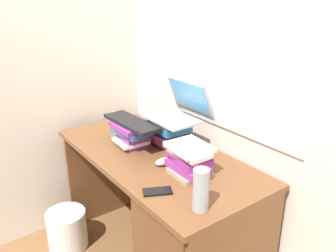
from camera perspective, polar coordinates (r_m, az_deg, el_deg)
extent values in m
cube|color=silver|center=(2.07, 6.38, 11.64)|extent=(6.00, 0.05, 2.60)
cube|color=silver|center=(1.86, 11.41, 10.77)|extent=(0.90, 0.01, 0.80)
cube|color=beige|center=(2.52, -12.63, 12.92)|extent=(0.05, 6.00, 2.60)
cube|color=brown|center=(2.01, -2.14, -5.00)|extent=(1.35, 0.65, 0.03)
cube|color=brown|center=(2.70, -10.07, -7.27)|extent=(0.02, 0.60, 0.73)
cube|color=black|center=(2.11, 0.05, -2.98)|extent=(0.22, 0.16, 0.02)
cube|color=#B22D33|center=(2.10, 0.04, -2.34)|extent=(0.19, 0.16, 0.03)
cube|color=#8C338C|center=(2.09, 0.04, -1.52)|extent=(0.19, 0.19, 0.03)
cube|color=black|center=(2.07, 0.40, -0.92)|extent=(0.17, 0.17, 0.03)
cube|color=#2672B2|center=(2.06, 0.19, -0.04)|extent=(0.24, 0.20, 0.04)
cube|color=beige|center=(2.04, 0.31, 0.70)|extent=(0.18, 0.17, 0.03)
cube|color=#8C338C|center=(2.13, -5.89, -2.76)|extent=(0.20, 0.15, 0.02)
cube|color=white|center=(2.11, -6.15, -2.43)|extent=(0.19, 0.18, 0.02)
cube|color=#8C338C|center=(2.10, -5.73, -1.60)|extent=(0.18, 0.16, 0.04)
cube|color=#2672B2|center=(2.08, -6.04, -0.87)|extent=(0.24, 0.17, 0.03)
cube|color=#8C338C|center=(2.08, -6.12, -0.06)|extent=(0.24, 0.18, 0.03)
cube|color=gray|center=(1.78, 3.59, -7.66)|extent=(0.20, 0.19, 0.02)
cube|color=#8C338C|center=(1.78, 3.31, -6.74)|extent=(0.24, 0.13, 0.04)
cube|color=#8C338C|center=(1.76, 3.69, -5.60)|extent=(0.20, 0.17, 0.04)
cube|color=#8C338C|center=(1.75, 3.54, -4.71)|extent=(0.22, 0.17, 0.02)
cube|color=beige|center=(1.73, 3.78, -4.36)|extent=(0.20, 0.14, 0.02)
cube|color=white|center=(1.74, 3.55, -3.47)|extent=(0.22, 0.20, 0.02)
cube|color=#B7BABF|center=(2.04, 0.32, 1.33)|extent=(0.36, 0.22, 0.01)
cube|color=#B7BABF|center=(2.10, 3.63, 4.92)|extent=(0.36, 0.09, 0.20)
cube|color=#59A5E5|center=(2.10, 3.49, 4.96)|extent=(0.32, 0.07, 0.18)
cube|color=black|center=(2.07, -6.08, 0.60)|extent=(0.43, 0.16, 0.02)
ellipsoid|color=#A5A8AD|center=(1.88, -0.71, -5.87)|extent=(0.06, 0.10, 0.04)
cylinder|color=white|center=(2.45, -8.46, 1.15)|extent=(0.08, 0.08, 0.09)
torus|color=white|center=(2.40, -7.86, 0.90)|extent=(0.05, 0.01, 0.05)
cylinder|color=#999EA5|center=(1.48, 5.44, -10.44)|extent=(0.07, 0.07, 0.19)
cube|color=black|center=(1.64, -1.77, -10.74)|extent=(0.12, 0.15, 0.01)
cylinder|color=silver|center=(2.54, -16.30, -16.08)|extent=(0.26, 0.26, 0.27)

